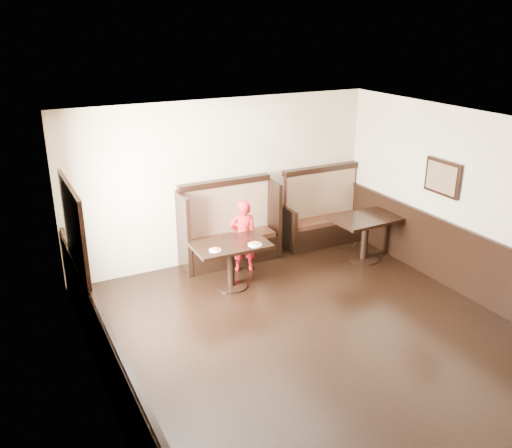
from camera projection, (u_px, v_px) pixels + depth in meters
ground at (337, 357)px, 6.83m from camera, size 7.00×7.00×0.00m
room_shell at (307, 306)px, 6.70m from camera, size 7.00×7.00×7.00m
booth_main at (229, 233)px, 9.39m from camera, size 1.75×0.72×1.45m
booth_neighbor at (323, 218)px, 10.23m from camera, size 1.65×0.72×1.45m
table_main at (231, 254)px, 8.43m from camera, size 1.19×0.75×0.75m
table_neighbor at (365, 228)px, 9.39m from camera, size 1.17×0.79×0.80m
child at (243, 236)px, 8.99m from camera, size 0.52×0.42×1.25m
pizza_plate_left at (215, 250)px, 8.12m from camera, size 0.19×0.19×0.03m
pizza_plate_right at (255, 244)px, 8.32m from camera, size 0.22×0.22×0.04m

